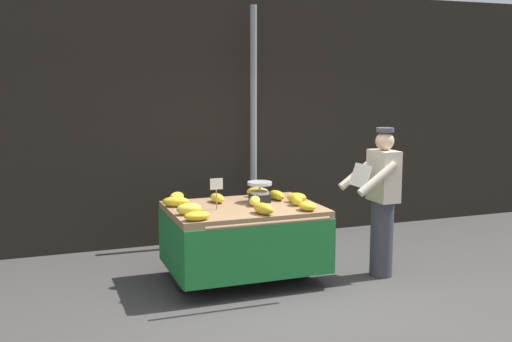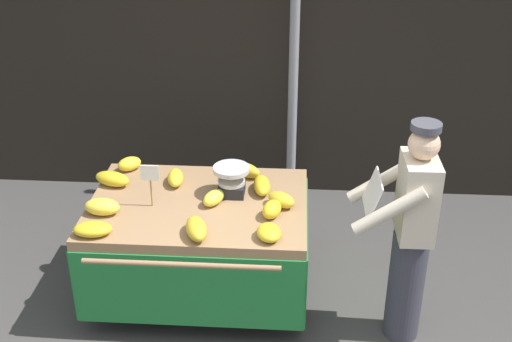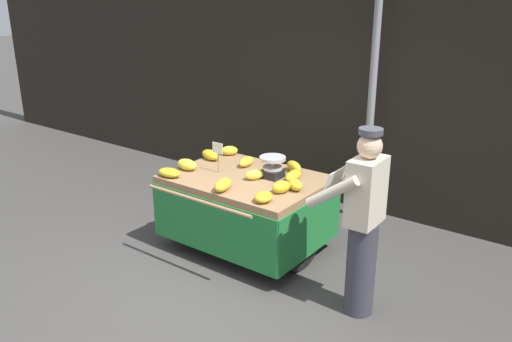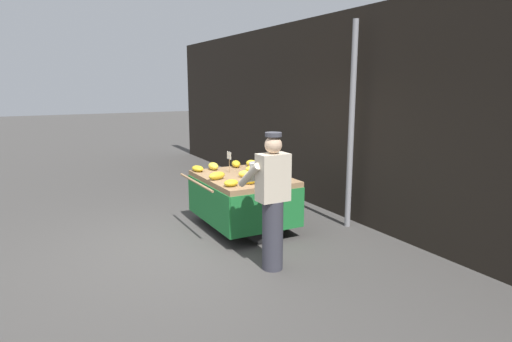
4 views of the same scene
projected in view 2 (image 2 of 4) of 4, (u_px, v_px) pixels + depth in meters
back_wall at (263, 23)px, 6.28m from camera, size 16.00×0.24×3.46m
street_pole at (294, 47)px, 5.98m from camera, size 0.09×0.09×3.23m
banana_cart at (199, 227)px, 5.08m from camera, size 1.67×1.41×0.86m
weighing_scale at (231, 181)px, 5.04m from camera, size 0.28×0.28×0.24m
price_sign at (150, 177)px, 4.82m from camera, size 0.14×0.01×0.34m
banana_bunch_0 at (112, 179)px, 5.20m from camera, size 0.33×0.23×0.11m
banana_bunch_1 at (175, 178)px, 5.22m from camera, size 0.16×0.28×0.10m
banana_bunch_2 at (269, 232)px, 4.52m from camera, size 0.21×0.25×0.10m
banana_bunch_3 at (196, 229)px, 4.54m from camera, size 0.22×0.32×0.12m
banana_bunch_4 at (214, 198)px, 4.93m from camera, size 0.20×0.24×0.11m
banana_bunch_5 at (272, 209)px, 4.77m from camera, size 0.18×0.23×0.12m
banana_bunch_6 at (281, 200)px, 4.90m from camera, size 0.26×0.24×0.11m
banana_bunch_7 at (93, 229)px, 4.56m from camera, size 0.28×0.19×0.10m
banana_bunch_8 at (102, 207)px, 4.80m from camera, size 0.27×0.17×0.12m
banana_bunch_9 at (246, 170)px, 5.32m from camera, size 0.28×0.23×0.12m
banana_bunch_10 at (129, 164)px, 5.43m from camera, size 0.24×0.23×0.11m
banana_bunch_11 at (262, 185)px, 5.10m from camera, size 0.16×0.30×0.11m
vendor_person at (410, 234)px, 4.57m from camera, size 0.59×0.52×1.71m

